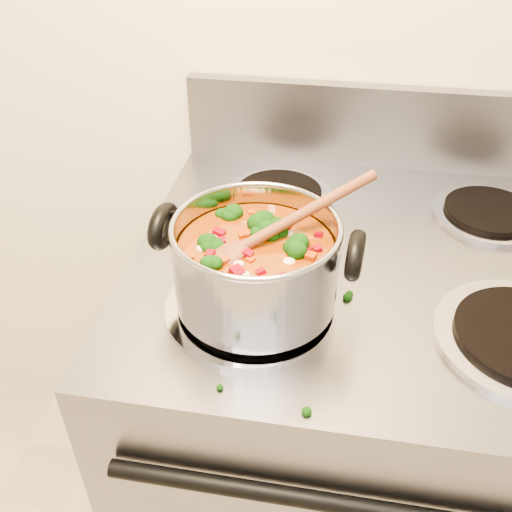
{
  "coord_description": "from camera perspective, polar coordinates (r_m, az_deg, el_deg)",
  "views": [
    {
      "loc": [
        -0.1,
        0.42,
        1.47
      ],
      "look_at": [
        -0.2,
        1.01,
        1.01
      ],
      "focal_mm": 40.0,
      "sensor_mm": 36.0,
      "label": 1
    }
  ],
  "objects": [
    {
      "name": "wooden_spoon",
      "position": [
        0.75,
        1.0,
        2.22
      ],
      "size": [
        0.23,
        0.19,
        0.08
      ],
      "rotation": [
        0.0,
        0.0,
        0.67
      ],
      "color": "brown",
      "rests_on": "stockpot"
    },
    {
      "name": "electric_range",
      "position": [
        1.25,
        9.64,
        -16.92
      ],
      "size": [
        0.79,
        0.71,
        1.08
      ],
      "color": "gray",
      "rests_on": "ground"
    },
    {
      "name": "stockpot",
      "position": [
        0.77,
        -0.03,
        -0.84
      ],
      "size": [
        0.28,
        0.22,
        0.14
      ],
      "rotation": [
        0.0,
        0.0,
        -0.09
      ],
      "color": "#A4A4AC",
      "rests_on": "electric_range"
    },
    {
      "name": "cooktop_crumbs",
      "position": [
        0.88,
        -5.35,
        -1.44
      ],
      "size": [
        0.28,
        0.22,
        0.01
      ],
      "color": "black",
      "rests_on": "electric_range"
    }
  ]
}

